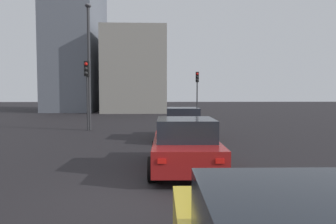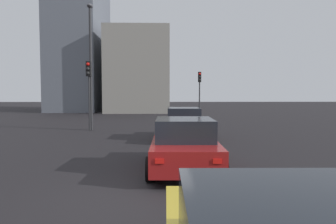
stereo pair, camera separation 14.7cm
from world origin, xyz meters
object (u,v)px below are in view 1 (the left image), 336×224
object	(u,v)px
car_maroon_left_lead	(182,124)
street_lamp_kerbside	(89,57)
car_red_left_second	(185,145)
traffic_light_near_right	(87,81)
traffic_light_near_left	(197,85)

from	to	relation	value
car_maroon_left_lead	street_lamp_kerbside	distance (m)	7.53
car_red_left_second	street_lamp_kerbside	xyz separation A→B (m)	(10.02, 4.88, 3.72)
traffic_light_near_right	car_maroon_left_lead	bearing A→B (deg)	62.76
car_red_left_second	traffic_light_near_right	world-z (taller)	traffic_light_near_right
traffic_light_near_right	car_red_left_second	bearing A→B (deg)	33.46
traffic_light_near_left	traffic_light_near_right	size ratio (longest dim) A/B	1.00
car_maroon_left_lead	car_red_left_second	world-z (taller)	car_maroon_left_lead
car_red_left_second	traffic_light_near_right	xyz separation A→B (m)	(9.85, 4.98, 2.26)
car_maroon_left_lead	traffic_light_near_right	world-z (taller)	traffic_light_near_right
street_lamp_kerbside	traffic_light_near_left	bearing A→B (deg)	-42.14
traffic_light_near_right	traffic_light_near_left	bearing A→B (deg)	144.73
traffic_light_near_left	street_lamp_kerbside	bearing A→B (deg)	-37.17
car_maroon_left_lead	traffic_light_near_left	world-z (taller)	traffic_light_near_left
traffic_light_near_left	traffic_light_near_right	distance (m)	11.65
traffic_light_near_left	street_lamp_kerbside	size ratio (longest dim) A/B	0.55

